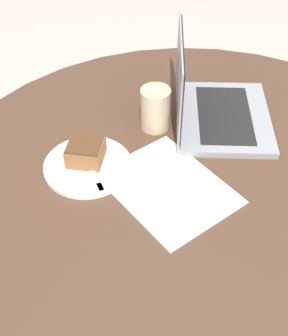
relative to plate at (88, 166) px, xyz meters
The scene contains 7 objects.
dining_table 0.31m from the plate, ahead, with size 1.33×1.33×0.76m.
paper_document 0.20m from the plate, ahead, with size 0.37×0.35×0.00m.
plate is the anchor object (origin of this frame).
cake_slice 0.04m from the plate, 126.13° to the left, with size 0.10×0.10×0.05m.
fork 0.04m from the plate, 42.34° to the right, with size 0.13×0.14×0.00m.
coffee_glass 0.24m from the plate, 64.86° to the left, with size 0.08×0.08×0.11m.
laptop 0.37m from the plate, 51.23° to the left, with size 0.34×0.38×0.24m.
Camera 1 is at (0.13, -0.74, 1.54)m, focal length 50.00 mm.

